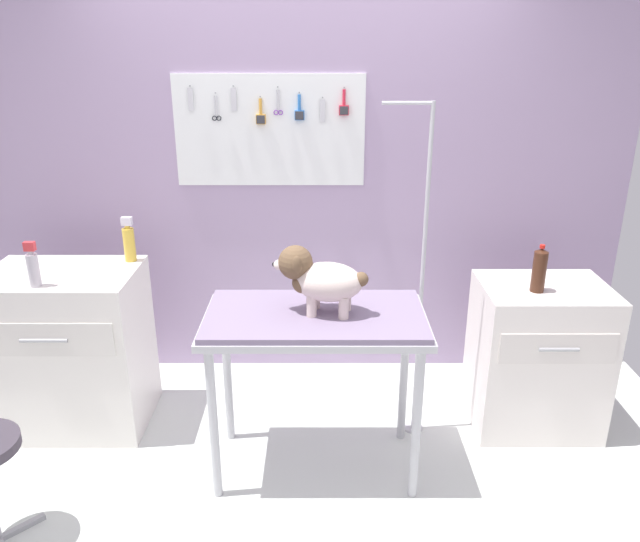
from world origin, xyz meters
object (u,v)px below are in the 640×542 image
grooming_arm (422,291)px  cabinet_right (538,356)px  dog (320,278)px  grooming_table (317,330)px  counter_left (73,348)px  soda_bottle (541,270)px  shampoo_bottle (131,242)px

grooming_arm → cabinet_right: bearing=6.8°
dog → grooming_table: bearing=-163.1°
counter_left → soda_bottle: soda_bottle is taller
dog → shampoo_bottle: bearing=150.8°
grooming_table → grooming_arm: (0.54, 0.31, 0.07)m
cabinet_right → counter_left: bearing=179.7°
counter_left → shampoo_bottle: bearing=29.3°
grooming_table → shampoo_bottle: size_ratio=4.22×
grooming_arm → counter_left: 1.95m
dog → shampoo_bottle: size_ratio=1.77×
cabinet_right → soda_bottle: (-0.08, -0.07, 0.54)m
grooming_table → counter_left: counter_left is taller
cabinet_right → grooming_table: bearing=-162.3°
cabinet_right → shampoo_bottle: shampoo_bottle is taller
shampoo_bottle → dog: bearing=-29.2°
dog → counter_left: dog is taller
dog → grooming_arm: bearing=30.1°
grooming_table → dog: (0.02, 0.01, 0.27)m
grooming_table → shampoo_bottle: (-1.04, 0.59, 0.25)m
soda_bottle → dog: bearing=-164.2°
grooming_arm → cabinet_right: (0.69, 0.08, -0.43)m
grooming_table → shampoo_bottle: 1.22m
counter_left → cabinet_right: bearing=-0.3°
grooming_arm → soda_bottle: grooming_arm is taller
dog → cabinet_right: size_ratio=0.53×
shampoo_bottle → soda_bottle: shampoo_bottle is taller
grooming_arm → shampoo_bottle: 1.61m
grooming_arm → shampoo_bottle: bearing=169.8°
grooming_table → cabinet_right: size_ratio=1.27×
cabinet_right → shampoo_bottle: 2.36m
dog → cabinet_right: dog is taller
dog → soda_bottle: bearing=15.8°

